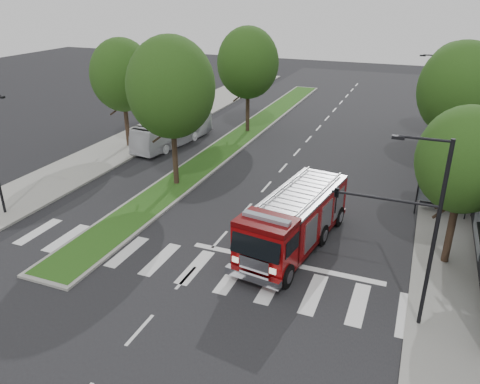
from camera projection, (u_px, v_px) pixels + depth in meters
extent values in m
plane|color=black|center=(220.00, 240.00, 25.80)|extent=(140.00, 140.00, 0.00)
cube|color=gray|center=(461.00, 203.00, 30.04)|extent=(5.00, 80.00, 0.15)
cube|color=gray|center=(110.00, 152.00, 39.19)|extent=(5.00, 80.00, 0.15)
cube|color=gray|center=(240.00, 137.00, 43.11)|extent=(3.00, 50.00, 0.14)
cube|color=#134514|center=(240.00, 136.00, 43.08)|extent=(2.60, 49.50, 0.02)
cylinder|color=black|center=(417.00, 195.00, 28.27)|extent=(0.08, 0.08, 2.50)
cylinder|color=black|center=(468.00, 202.00, 27.32)|extent=(0.08, 0.08, 2.50)
cylinder|color=black|center=(418.00, 188.00, 29.29)|extent=(0.08, 0.08, 2.50)
cylinder|color=black|center=(467.00, 194.00, 28.34)|extent=(0.08, 0.08, 2.50)
cube|color=black|center=(446.00, 175.00, 27.78)|extent=(3.20, 1.60, 0.12)
cube|color=#8C99A5|center=(442.00, 190.00, 28.88)|extent=(2.80, 0.04, 1.80)
cube|color=black|center=(440.00, 205.00, 28.59)|extent=(2.40, 0.40, 0.08)
cylinder|color=black|center=(450.00, 230.00, 22.85)|extent=(0.36, 0.36, 3.74)
ellipsoid|color=#1D360E|center=(465.00, 160.00, 21.38)|extent=(4.40, 4.40, 5.06)
cylinder|color=black|center=(449.00, 151.00, 32.92)|extent=(0.36, 0.36, 4.40)
ellipsoid|color=#1D360E|center=(461.00, 90.00, 31.19)|extent=(5.60, 5.60, 6.44)
cylinder|color=black|center=(447.00, 120.00, 41.52)|extent=(0.36, 0.36, 3.96)
ellipsoid|color=#1D360E|center=(456.00, 75.00, 39.96)|extent=(5.00, 5.00, 5.75)
cylinder|color=black|center=(175.00, 154.00, 32.01)|extent=(0.36, 0.36, 4.62)
ellipsoid|color=#1D360E|center=(171.00, 88.00, 30.19)|extent=(5.80, 5.80, 6.67)
cylinder|color=black|center=(248.00, 110.00, 43.96)|extent=(0.36, 0.36, 4.40)
ellipsoid|color=#1D360E|center=(248.00, 63.00, 42.23)|extent=(5.60, 5.60, 6.44)
cylinder|color=black|center=(127.00, 124.00, 39.91)|extent=(0.36, 0.36, 4.18)
ellipsoid|color=#1D360E|center=(122.00, 75.00, 38.27)|extent=(5.20, 5.20, 5.98)
cylinder|color=black|center=(434.00, 241.00, 17.65)|extent=(0.16, 0.16, 8.00)
cylinder|color=black|center=(425.00, 139.00, 16.39)|extent=(1.80, 0.10, 0.10)
cube|color=black|center=(398.00, 137.00, 16.72)|extent=(0.45, 0.20, 0.12)
cylinder|color=black|center=(384.00, 199.00, 17.77)|extent=(4.00, 0.10, 0.10)
imported|color=black|center=(336.00, 201.00, 18.54)|extent=(0.18, 0.22, 1.10)
cube|color=black|center=(1.00, 97.00, 25.18)|extent=(0.45, 0.20, 0.12)
cylinder|color=black|center=(439.00, 106.00, 37.64)|extent=(0.16, 0.16, 8.00)
cylinder|color=black|center=(435.00, 55.00, 36.38)|extent=(1.80, 0.10, 0.10)
cube|color=black|center=(423.00, 55.00, 36.70)|extent=(0.45, 0.20, 0.12)
cube|color=#500405|center=(294.00, 237.00, 24.99)|extent=(3.99, 9.30, 0.27)
cube|color=maroon|center=(301.00, 212.00, 25.22)|extent=(3.67, 7.18, 2.14)
cube|color=maroon|center=(266.00, 246.00, 21.91)|extent=(2.94, 2.31, 2.25)
cube|color=#B2B2B7|center=(302.00, 193.00, 24.76)|extent=(3.67, 7.18, 0.13)
cylinder|color=#B2B2B7|center=(286.00, 185.00, 25.12)|extent=(1.06, 6.37, 0.11)
cylinder|color=#B2B2B7|center=(320.00, 193.00, 24.23)|extent=(1.06, 6.37, 0.11)
cube|color=silver|center=(253.00, 277.00, 21.35)|extent=(2.81, 0.79, 0.37)
cube|color=#8C99A5|center=(266.00, 218.00, 21.33)|extent=(2.39, 0.72, 0.19)
cylinder|color=black|center=(240.00, 261.00, 22.66)|extent=(0.55, 1.22, 1.18)
cylinder|color=black|center=(286.00, 276.00, 21.52)|extent=(0.55, 1.22, 1.18)
cylinder|color=black|center=(280.00, 224.00, 26.21)|extent=(0.55, 1.22, 1.18)
cylinder|color=black|center=(321.00, 235.00, 25.08)|extent=(0.55, 1.22, 1.18)
cylinder|color=black|center=(299.00, 207.00, 28.25)|extent=(0.55, 1.22, 1.18)
cylinder|color=black|center=(338.00, 216.00, 27.11)|extent=(0.55, 1.22, 1.18)
imported|color=silver|center=(173.00, 130.00, 40.89)|extent=(3.40, 9.44, 2.57)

